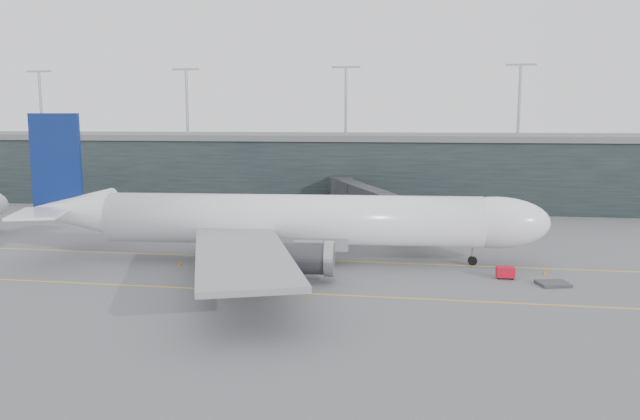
# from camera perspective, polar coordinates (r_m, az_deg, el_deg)

# --- Properties ---
(ground) EXTENTS (320.00, 320.00, 0.00)m
(ground) POSITION_cam_1_polar(r_m,az_deg,el_deg) (88.04, -4.86, -3.83)
(ground) COLOR #535358
(ground) RESTS_ON ground
(taxiline_a) EXTENTS (160.00, 0.25, 0.02)m
(taxiline_a) POSITION_cam_1_polar(r_m,az_deg,el_deg) (84.25, -5.53, -4.38)
(taxiline_a) COLOR yellow
(taxiline_a) RESTS_ON ground
(taxiline_b) EXTENTS (160.00, 0.25, 0.02)m
(taxiline_b) POSITION_cam_1_polar(r_m,az_deg,el_deg) (69.39, -8.97, -7.21)
(taxiline_b) COLOR yellow
(taxiline_b) RESTS_ON ground
(taxiline_lead_main) EXTENTS (0.25, 60.00, 0.02)m
(taxiline_lead_main) POSITION_cam_1_polar(r_m,az_deg,el_deg) (106.28, 0.43, -1.70)
(taxiline_lead_main) COLOR yellow
(taxiline_lead_main) RESTS_ON ground
(terminal) EXTENTS (240.00, 36.00, 29.00)m
(terminal) POSITION_cam_1_polar(r_m,az_deg,el_deg) (143.40, 0.85, 3.96)
(terminal) COLOR black
(terminal) RESTS_ON ground
(main_aircraft) EXTENTS (68.62, 64.31, 19.23)m
(main_aircraft) POSITION_cam_1_polar(r_m,az_deg,el_deg) (80.90, -2.88, -0.99)
(main_aircraft) COLOR white
(main_aircraft) RESTS_ON ground
(jet_bridge) EXTENTS (21.67, 44.85, 7.17)m
(jet_bridge) POSITION_cam_1_polar(r_m,az_deg,el_deg) (108.20, 5.54, 1.31)
(jet_bridge) COLOR #2B2C30
(jet_bridge) RESTS_ON ground
(gse_cart) EXTENTS (2.10, 1.39, 1.40)m
(gse_cart) POSITION_cam_1_polar(r_m,az_deg,el_deg) (76.18, 16.59, -5.46)
(gse_cart) COLOR red
(gse_cart) RESTS_ON ground
(baggage_dolly) EXTENTS (3.89, 3.44, 0.33)m
(baggage_dolly) POSITION_cam_1_polar(r_m,az_deg,el_deg) (75.02, 20.52, -6.31)
(baggage_dolly) COLOR #37373C
(baggage_dolly) RESTS_ON ground
(uld_a) EXTENTS (2.08, 1.73, 1.77)m
(uld_a) POSITION_cam_1_polar(r_m,az_deg,el_deg) (98.47, -6.84, -2.01)
(uld_a) COLOR #333337
(uld_a) RESTS_ON ground
(uld_b) EXTENTS (2.12, 1.83, 1.70)m
(uld_b) POSITION_cam_1_polar(r_m,az_deg,el_deg) (98.75, -5.04, -1.98)
(uld_b) COLOR #333337
(uld_b) RESTS_ON ground
(uld_c) EXTENTS (2.56, 2.31, 1.91)m
(uld_c) POSITION_cam_1_polar(r_m,az_deg,el_deg) (96.82, -2.55, -2.09)
(uld_c) COLOR #333337
(uld_c) RESTS_ON ground
(cone_nose) EXTENTS (0.39, 0.39, 0.63)m
(cone_nose) POSITION_cam_1_polar(r_m,az_deg,el_deg) (79.92, 19.82, -5.31)
(cone_nose) COLOR orange
(cone_nose) RESTS_ON ground
(cone_wing_stbd) EXTENTS (0.46, 0.46, 0.74)m
(cone_wing_stbd) POSITION_cam_1_polar(r_m,az_deg,el_deg) (67.87, -1.14, -7.14)
(cone_wing_stbd) COLOR #D5410B
(cone_wing_stbd) RESTS_ON ground
(cone_wing_port) EXTENTS (0.44, 0.44, 0.70)m
(cone_wing_port) POSITION_cam_1_polar(r_m,az_deg,el_deg) (97.71, 1.19, -2.38)
(cone_wing_port) COLOR #FF4B0E
(cone_wing_port) RESTS_ON ground
(cone_tail) EXTENTS (0.44, 0.44, 0.70)m
(cone_tail) POSITION_cam_1_polar(r_m,az_deg,el_deg) (81.35, -12.68, -4.76)
(cone_tail) COLOR orange
(cone_tail) RESTS_ON ground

